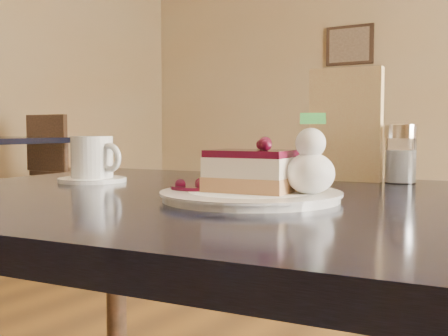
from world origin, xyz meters
The scene contains 9 objects.
main_table centered at (0.17, 0.11, 0.66)m, with size 1.27×0.92×0.74m.
dessert_plate centered at (0.18, 0.06, 0.75)m, with size 0.25×0.25×0.01m, color white.
cheesecake_slice centered at (0.18, 0.06, 0.78)m, with size 0.13×0.10×0.06m.
whipped_cream centered at (0.26, 0.08, 0.78)m, with size 0.07×0.07×0.06m.
berry_sauce centered at (0.09, 0.05, 0.76)m, with size 0.08×0.08×0.01m, color #37071B.
coffee_set centered at (-0.22, 0.14, 0.78)m, with size 0.14×0.13×0.09m.
menu_card centered at (0.18, 0.42, 0.85)m, with size 0.14×0.03×0.22m, color #F4E69D.
sugar_shaker centered at (0.29, 0.42, 0.80)m, with size 0.06×0.06×0.11m.
napkin_stack centered at (0.00, 0.39, 0.77)m, with size 0.12×0.12×0.05m, color white.
Camera 1 is at (0.57, -0.62, 0.84)m, focal length 45.00 mm.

